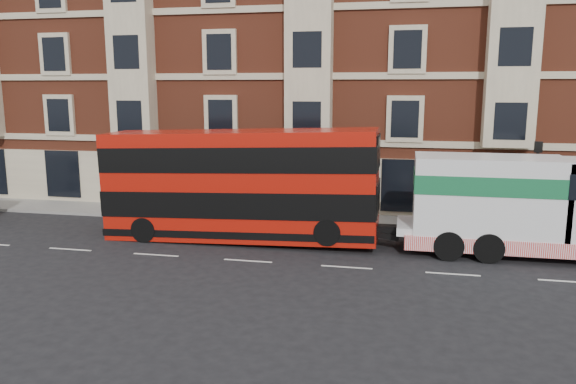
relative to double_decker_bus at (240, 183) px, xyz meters
The scene contains 8 objects.
ground 4.20m from the double_decker_bus, 68.43° to the right, with size 120.00×120.00×0.00m, color black.
sidewalk 5.30m from the double_decker_bus, 75.00° to the left, with size 90.00×3.00×0.15m, color slate.
victorian_terrace 14.18m from the double_decker_bus, 81.93° to the left, with size 45.00×12.00×20.40m.
lamp_post_west 5.75m from the double_decker_bus, 146.57° to the left, with size 0.35×0.15×4.35m.
lamp_post_east 13.57m from the double_decker_bus, 13.51° to the left, with size 0.35×0.15×4.35m.
double_decker_bus is the anchor object (origin of this frame).
tow_truck 12.07m from the double_decker_bus, ahead, with size 9.91×2.93×4.13m.
pedestrian 8.05m from the double_decker_bus, 145.74° to the left, with size 0.57×0.37×1.55m, color #191A33.
Camera 1 is at (6.05, -21.00, 6.92)m, focal length 35.00 mm.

